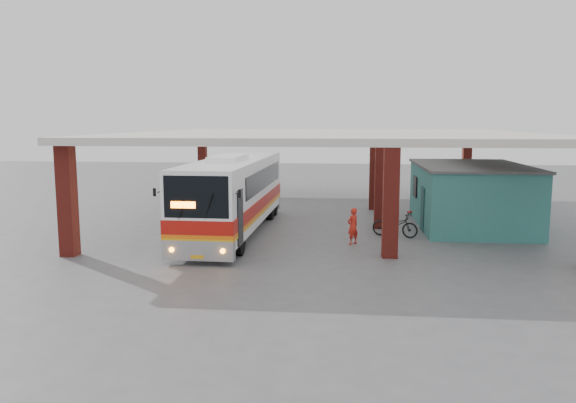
{
  "coord_description": "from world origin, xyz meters",
  "views": [
    {
      "loc": [
        1.21,
        -24.61,
        5.27
      ],
      "look_at": [
        -1.27,
        0.0,
        1.69
      ],
      "focal_mm": 35.0,
      "sensor_mm": 36.0,
      "label": 1
    }
  ],
  "objects_px": {
    "coach_bus": "(234,194)",
    "motorcycle": "(395,225)",
    "red_chair": "(413,209)",
    "pedestrian": "(353,226)"
  },
  "relations": [
    {
      "from": "coach_bus",
      "to": "motorcycle",
      "type": "bearing_deg",
      "value": -0.38
    },
    {
      "from": "motorcycle",
      "to": "pedestrian",
      "type": "relative_size",
      "value": 1.34
    },
    {
      "from": "coach_bus",
      "to": "red_chair",
      "type": "bearing_deg",
      "value": 33.99
    },
    {
      "from": "coach_bus",
      "to": "red_chair",
      "type": "relative_size",
      "value": 17.51
    },
    {
      "from": "motorcycle",
      "to": "red_chair",
      "type": "relative_size",
      "value": 2.88
    },
    {
      "from": "coach_bus",
      "to": "motorcycle",
      "type": "distance_m",
      "value": 7.6
    },
    {
      "from": "coach_bus",
      "to": "pedestrian",
      "type": "bearing_deg",
      "value": -18.24
    },
    {
      "from": "pedestrian",
      "to": "coach_bus",
      "type": "bearing_deg",
      "value": -64.07
    },
    {
      "from": "motorcycle",
      "to": "pedestrian",
      "type": "height_order",
      "value": "pedestrian"
    },
    {
      "from": "coach_bus",
      "to": "red_chair",
      "type": "height_order",
      "value": "coach_bus"
    }
  ]
}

